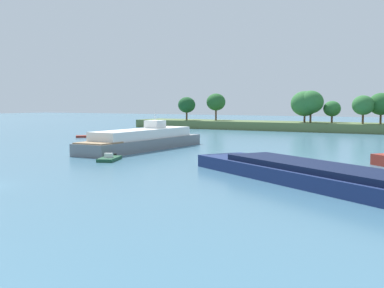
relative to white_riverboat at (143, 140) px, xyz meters
The scene contains 4 objects.
treeline_island 55.34m from the white_riverboat, 83.20° to the left, with size 85.25×11.00×9.07m.
white_riverboat is the anchor object (origin of this frame).
small_motorboat 26.72m from the white_riverboat, 146.55° to the left, with size 5.05×4.78×0.88m.
fishing_skiff 13.19m from the white_riverboat, 71.38° to the right, with size 3.26×4.62×0.86m.
Camera 1 is at (33.38, -25.00, 6.55)m, focal length 46.89 mm.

